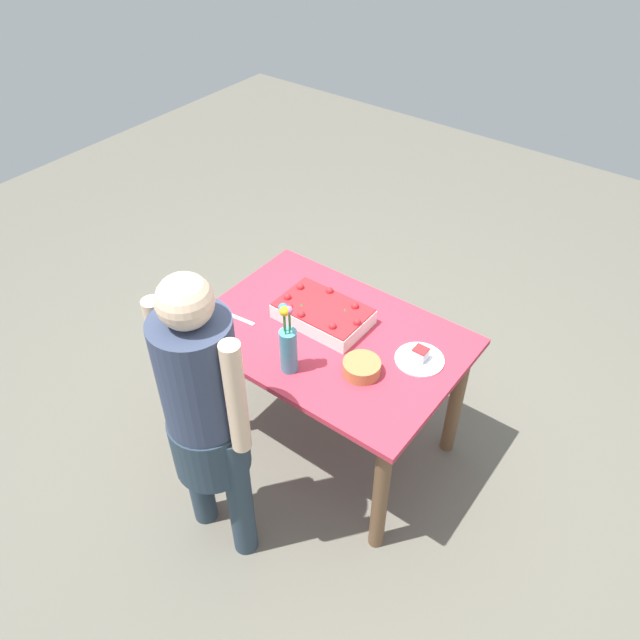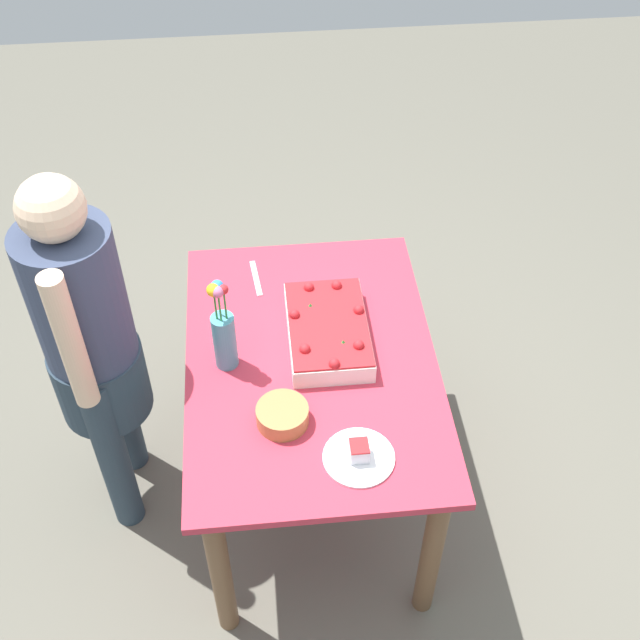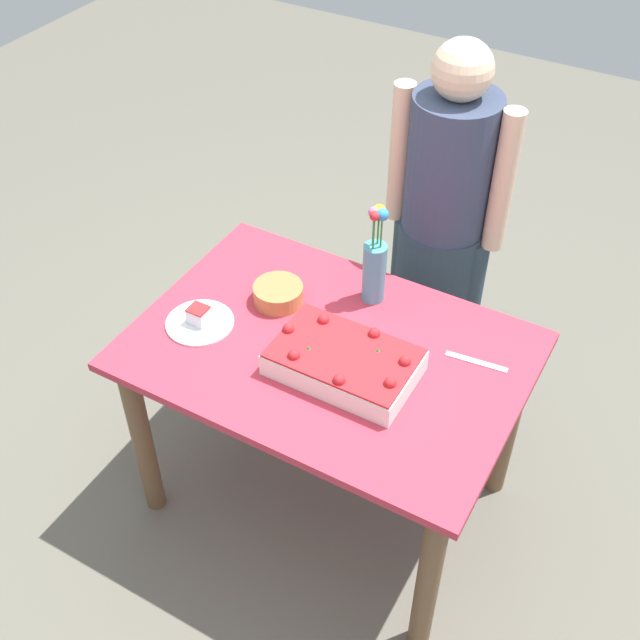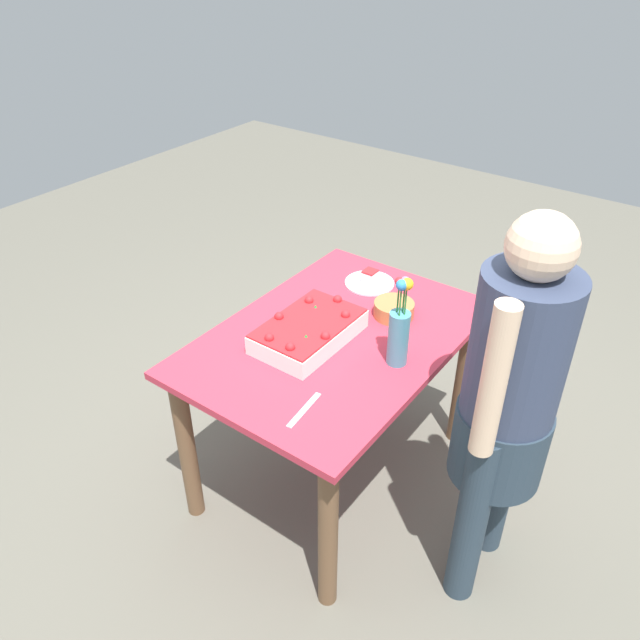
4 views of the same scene
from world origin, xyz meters
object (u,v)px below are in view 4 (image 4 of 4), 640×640
at_px(flower_vase, 399,330).
at_px(sheet_cake, 309,331).
at_px(serving_plate_with_slice, 370,281).
at_px(person_standing, 508,398).
at_px(cake_knife, 304,410).
at_px(fruit_bowl, 394,309).

bearing_deg(flower_vase, sheet_cake, 102.55).
xyz_separation_m(serving_plate_with_slice, person_standing, (-0.48, -0.83, 0.08)).
distance_m(cake_knife, flower_vase, 0.45).
relative_size(serving_plate_with_slice, person_standing, 0.15).
xyz_separation_m(serving_plate_with_slice, cake_knife, (-0.83, -0.27, -0.01)).
xyz_separation_m(fruit_bowl, person_standing, (-0.32, -0.61, 0.06)).
height_order(serving_plate_with_slice, fruit_bowl, serving_plate_with_slice).
bearing_deg(person_standing, serving_plate_with_slice, -30.30).
height_order(flower_vase, person_standing, person_standing).
distance_m(sheet_cake, flower_vase, 0.37).
distance_m(sheet_cake, fruit_bowl, 0.38).
xyz_separation_m(cake_knife, fruit_bowl, (0.67, 0.06, 0.03)).
distance_m(serving_plate_with_slice, person_standing, 0.96).
bearing_deg(person_standing, cake_knife, 32.31).
height_order(sheet_cake, serving_plate_with_slice, sheet_cake).
relative_size(cake_knife, fruit_bowl, 1.17).
relative_size(cake_knife, flower_vase, 0.54).
height_order(sheet_cake, cake_knife, sheet_cake).
bearing_deg(person_standing, sheet_cake, 1.26).
distance_m(flower_vase, person_standing, 0.45).
xyz_separation_m(flower_vase, person_standing, (-0.06, -0.44, -0.05)).
distance_m(serving_plate_with_slice, flower_vase, 0.59).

